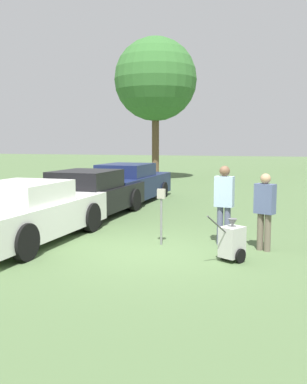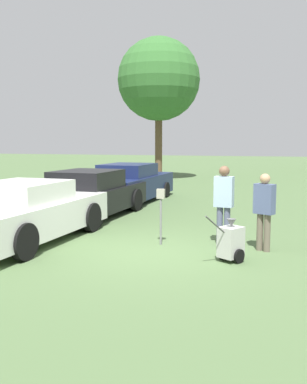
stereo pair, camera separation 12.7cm
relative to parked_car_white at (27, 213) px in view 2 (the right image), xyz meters
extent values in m
plane|color=#4C663D|center=(3.11, -0.12, -0.68)|extent=(120.00, 120.00, 0.00)
cube|color=silver|center=(0.00, 0.03, -0.10)|extent=(2.07, 4.71, 0.73)
cube|color=silver|center=(-0.01, -0.15, 0.50)|extent=(1.75, 2.01, 0.48)
cylinder|color=black|center=(-0.88, 1.51, -0.30)|extent=(0.21, 0.76, 0.75)
cylinder|color=black|center=(0.99, 1.44, -0.30)|extent=(0.21, 0.76, 0.75)
cylinder|color=black|center=(0.89, -1.44, -0.30)|extent=(0.21, 0.76, 0.75)
cube|color=black|center=(0.00, 3.42, -0.12)|extent=(2.08, 4.92, 0.71)
cube|color=black|center=(-0.01, 3.23, 0.51)|extent=(1.75, 2.10, 0.54)
cylinder|color=black|center=(-0.88, 4.96, -0.30)|extent=(0.21, 0.75, 0.75)
cylinder|color=black|center=(0.99, 4.90, -0.30)|extent=(0.21, 0.75, 0.75)
cylinder|color=black|center=(-0.99, 1.95, -0.30)|extent=(0.21, 0.75, 0.75)
cylinder|color=black|center=(0.88, 1.88, -0.30)|extent=(0.21, 0.75, 0.75)
cube|color=#19234C|center=(0.00, 7.01, -0.09)|extent=(2.12, 5.28, 0.82)
cube|color=#19234C|center=(-0.01, 6.81, 0.56)|extent=(1.78, 2.25, 0.48)
cylinder|color=black|center=(-0.89, 8.66, -0.36)|extent=(0.20, 0.65, 0.64)
cylinder|color=black|center=(1.01, 8.60, -0.36)|extent=(0.20, 0.65, 0.64)
cylinder|color=black|center=(-1.00, 5.43, -0.36)|extent=(0.20, 0.65, 0.64)
cylinder|color=black|center=(0.89, 5.37, -0.36)|extent=(0.20, 0.65, 0.64)
cylinder|color=slate|center=(3.09, 0.61, -0.15)|extent=(0.05, 0.05, 1.06)
cube|color=gray|center=(3.09, 0.61, 0.49)|extent=(0.18, 0.09, 0.22)
cylinder|color=#515670|center=(4.53, 1.00, -0.24)|extent=(0.14, 0.14, 0.87)
cylinder|color=#515670|center=(4.37, 1.02, -0.24)|extent=(0.14, 0.14, 0.87)
cube|color=#99B2CC|center=(4.45, 1.01, 0.54)|extent=(0.45, 0.28, 0.69)
sphere|color=brown|center=(4.45, 1.01, 1.00)|extent=(0.24, 0.24, 0.24)
cylinder|color=#665B4C|center=(5.43, 0.68, -0.27)|extent=(0.14, 0.14, 0.81)
cylinder|color=#665B4C|center=(5.27, 0.75, -0.27)|extent=(0.14, 0.14, 0.81)
cube|color=#4C597F|center=(5.35, 0.71, 0.45)|extent=(0.47, 0.38, 0.64)
sphere|color=tan|center=(5.35, 0.71, 0.88)|extent=(0.22, 0.22, 0.22)
cube|color=#B2B2AD|center=(4.78, -0.29, -0.29)|extent=(0.54, 0.56, 0.60)
cone|color=#59595B|center=(4.78, -0.29, 0.09)|extent=(0.18, 0.18, 0.16)
cylinder|color=#4C4C4C|center=(4.54, -0.69, 0.11)|extent=(0.33, 0.52, 0.43)
cylinder|color=black|center=(4.60, -0.18, -0.54)|extent=(0.19, 0.27, 0.28)
cylinder|color=black|center=(4.96, -0.40, -0.54)|extent=(0.19, 0.27, 0.28)
cylinder|color=brown|center=(-1.71, 16.75, 1.29)|extent=(0.44, 0.44, 3.93)
sphere|color=#33662D|center=(-1.71, 16.75, 5.37)|extent=(4.98, 4.98, 4.98)
camera|label=1|loc=(5.61, -8.60, 1.67)|focal=40.00mm
camera|label=2|loc=(5.73, -8.57, 1.67)|focal=40.00mm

